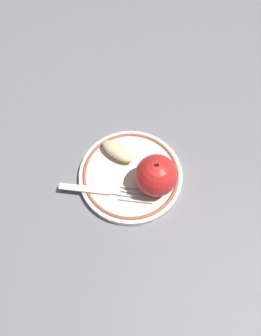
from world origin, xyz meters
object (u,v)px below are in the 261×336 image
object	(u,v)px
fork	(103,191)
apple_red_whole	(156,175)
plate	(130,175)
apple_slice_front	(118,151)

from	to	relation	value
fork	apple_red_whole	bearing A→B (deg)	15.07
fork	plate	bearing A→B (deg)	43.51
apple_red_whole	plate	bearing A→B (deg)	-72.64
apple_red_whole	fork	distance (m)	0.10
plate	fork	distance (m)	0.06
apple_slice_front	plate	bearing A→B (deg)	-22.62
apple_red_whole	apple_slice_front	xyz separation A→B (m)	(0.00, -0.09, -0.03)
apple_red_whole	apple_slice_front	world-z (taller)	apple_red_whole
apple_red_whole	apple_slice_front	distance (m)	0.10
plate	apple_red_whole	distance (m)	0.07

